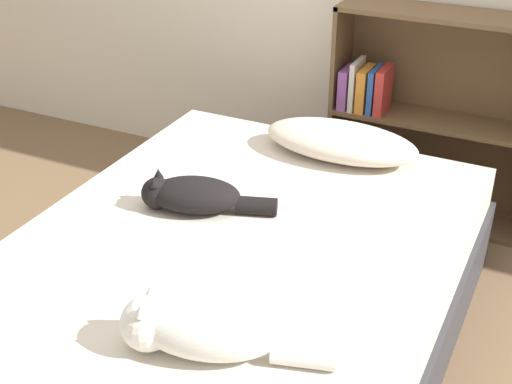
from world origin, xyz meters
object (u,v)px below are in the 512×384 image
Objects in this scene: cat_dark at (193,195)px; bed at (239,291)px; pillow at (341,141)px; cat_light at (197,329)px; bookshelf at (430,113)px.

bed is at bearing 140.69° from cat_dark.
pillow is 1.35× the size of cat_dark.
cat_dark is (-0.32, -0.63, -0.01)m from pillow.
cat_light is 0.74m from cat_dark.
bookshelf is at bearing -134.44° from cat_dark.
bookshelf reaches higher than cat_light.
cat_dark reaches higher than pillow.
cat_light is at bearing 102.85° from cat_dark.
bed is 2.85× the size of pillow.
bookshelf is at bearing 64.91° from pillow.
bed is 3.23× the size of cat_light.
pillow is at bearing -135.16° from cat_dark.
cat_dark is 1.28m from bookshelf.
cat_dark is at bearing -116.00° from bookshelf.
pillow is at bearing -102.64° from cat_light.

